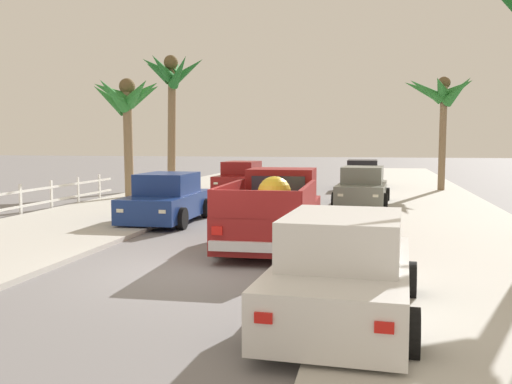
{
  "coord_description": "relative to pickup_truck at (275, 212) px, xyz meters",
  "views": [
    {
      "loc": [
        3.45,
        -10.55,
        2.54
      ],
      "look_at": [
        0.43,
        4.21,
        1.2
      ],
      "focal_mm": 40.5,
      "sensor_mm": 36.0,
      "label": 1
    }
  ],
  "objects": [
    {
      "name": "car_left_near",
      "position": [
        -3.97,
        13.58,
        -0.08
      ],
      "size": [
        2.17,
        4.32,
        1.54
      ],
      "color": "maroon",
      "rests_on": "ground"
    },
    {
      "name": "palm_tree_left_back",
      "position": [
        -8.02,
        9.33,
        3.44
      ],
      "size": [
        3.72,
        3.46,
        5.21
      ],
      "color": "#846B4C",
      "rests_on": "ground"
    },
    {
      "name": "palm_tree_right_mid",
      "position": [
        -8.27,
        15.78,
        4.94
      ],
      "size": [
        3.94,
        3.91,
        7.1
      ],
      "color": "#846B4C",
      "rests_on": "ground"
    },
    {
      "name": "car_right_mid",
      "position": [
        -3.93,
        3.09,
        -0.08
      ],
      "size": [
        2.07,
        4.28,
        1.54
      ],
      "color": "navy",
      "rests_on": "ground"
    },
    {
      "name": "palm_tree_left_fore",
      "position": [
        5.58,
        15.67,
        3.94
      ],
      "size": [
        3.5,
        3.18,
        5.7
      ],
      "color": "#846B4C",
      "rests_on": "ground"
    },
    {
      "name": "pickup_truck",
      "position": [
        0.0,
        0.0,
        0.0
      ],
      "size": [
        2.29,
        5.25,
        1.8
      ],
      "color": "maroon",
      "rests_on": "ground"
    },
    {
      "name": "curb_right",
      "position": [
        3.02,
        8.7,
        -0.74
      ],
      "size": [
        0.16,
        60.0,
        0.1
      ],
      "primitive_type": "cube",
      "color": "silver",
      "rests_on": "ground"
    },
    {
      "name": "car_left_mid",
      "position": [
        1.94,
        8.93,
        -0.08
      ],
      "size": [
        2.19,
        4.33,
        1.54
      ],
      "color": "slate",
      "rests_on": "ground"
    },
    {
      "name": "car_left_far",
      "position": [
        1.97,
        -5.87,
        -0.08
      ],
      "size": [
        2.19,
        4.33,
        1.54
      ],
      "color": "silver",
      "rests_on": "ground"
    },
    {
      "name": "sidewalk_right",
      "position": [
        4.24,
        8.7,
        -0.73
      ],
      "size": [
        5.23,
        60.0,
        0.12
      ],
      "primitive_type": "cube",
      "color": "beige",
      "rests_on": "ground"
    },
    {
      "name": "picket_fence",
      "position": [
        -9.17,
        3.26,
        -0.21
      ],
      "size": [
        0.06,
        13.58,
        1.1
      ],
      "color": "white",
      "rests_on": "ground"
    },
    {
      "name": "car_right_near",
      "position": [
        1.79,
        17.11,
        -0.08
      ],
      "size": [
        2.03,
        4.26,
        1.54
      ],
      "color": "black",
      "rests_on": "ground"
    },
    {
      "name": "ground_plane",
      "position": [
        -1.09,
        -3.3,
        -0.79
      ],
      "size": [
        160.0,
        160.0,
        0.0
      ],
      "primitive_type": "plane",
      "color": "slate"
    },
    {
      "name": "sidewalk_left",
      "position": [
        -6.41,
        8.7,
        -0.73
      ],
      "size": [
        5.23,
        60.0,
        0.12
      ],
      "primitive_type": "cube",
      "color": "beige",
      "rests_on": "ground"
    },
    {
      "name": "curb_left",
      "position": [
        -5.19,
        8.7,
        -0.74
      ],
      "size": [
        0.16,
        60.0,
        0.1
      ],
      "primitive_type": "cube",
      "color": "silver",
      "rests_on": "ground"
    }
  ]
}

